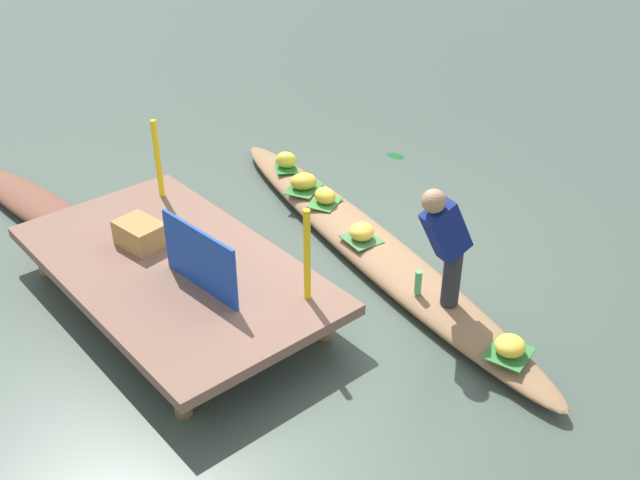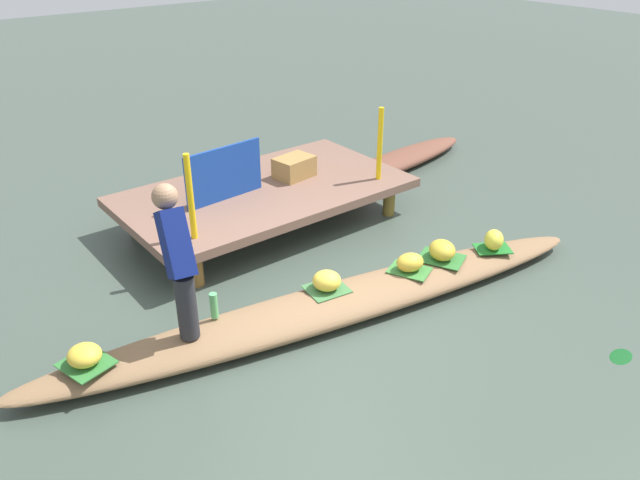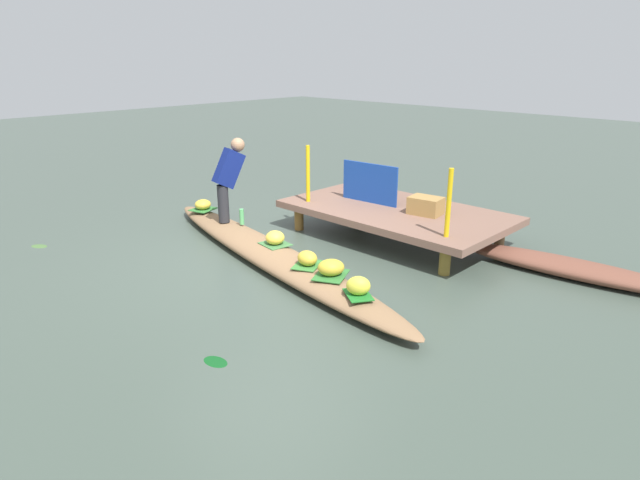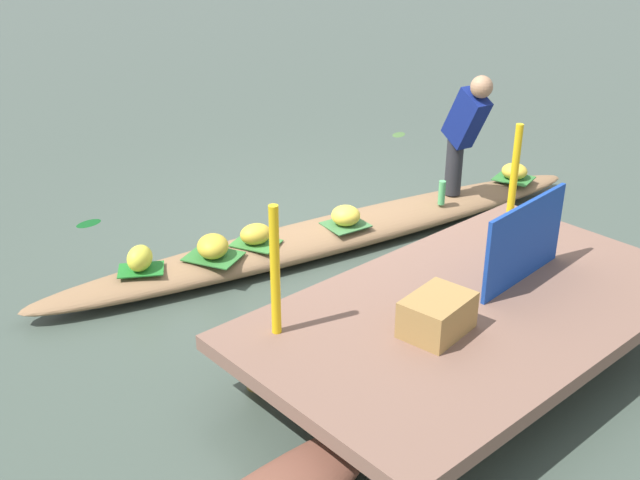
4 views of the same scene
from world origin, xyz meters
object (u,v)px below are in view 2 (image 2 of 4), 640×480
at_px(moored_boat, 397,161).
at_px(water_bottle, 214,305).
at_px(vendor_person, 177,255).
at_px(produce_crate, 294,167).
at_px(banana_bunch_2, 327,281).
at_px(banana_bunch_3, 442,250).
at_px(banana_bunch_0, 84,355).
at_px(banana_bunch_1, 410,262).
at_px(market_banner, 224,174).
at_px(banana_bunch_4, 494,240).
at_px(vendor_boat, 333,305).

height_order(moored_boat, water_bottle, water_bottle).
height_order(vendor_person, produce_crate, vendor_person).
distance_m(banana_bunch_2, banana_bunch_3, 1.25).
distance_m(banana_bunch_0, produce_crate, 3.48).
bearing_deg(water_bottle, banana_bunch_1, -14.47).
bearing_deg(market_banner, produce_crate, -1.19).
relative_size(banana_bunch_1, vendor_person, 0.22).
distance_m(banana_bunch_1, vendor_person, 2.22).
bearing_deg(vendor_person, banana_bunch_1, -12.79).
bearing_deg(produce_crate, water_bottle, -140.87).
height_order(banana_bunch_2, banana_bunch_4, banana_bunch_4).
bearing_deg(banana_bunch_1, produce_crate, 84.43).
height_order(banana_bunch_4, produce_crate, produce_crate).
height_order(water_bottle, produce_crate, produce_crate).
xyz_separation_m(vendor_person, produce_crate, (2.29, 1.64, -0.35)).
distance_m(banana_bunch_0, banana_bunch_1, 2.93).
xyz_separation_m(banana_bunch_3, produce_crate, (-0.20, 2.15, 0.25)).
relative_size(banana_bunch_4, market_banner, 0.26).
relative_size(banana_bunch_0, water_bottle, 1.12).
bearing_deg(water_bottle, banana_bunch_3, -12.70).
xyz_separation_m(banana_bunch_1, banana_bunch_4, (0.96, -0.22, 0.01)).
distance_m(vendor_boat, banana_bunch_2, 0.23).
distance_m(market_banner, produce_crate, 0.98).
xyz_separation_m(banana_bunch_2, market_banner, (0.06, 1.84, 0.42)).
distance_m(vendor_boat, produce_crate, 2.29).
distance_m(moored_boat, vendor_person, 4.71).
bearing_deg(banana_bunch_4, banana_bunch_0, 169.01).
bearing_deg(moored_boat, banana_bunch_4, -121.40).
bearing_deg(banana_bunch_4, banana_bunch_1, 167.24).
bearing_deg(market_banner, vendor_person, -134.35).
bearing_deg(banana_bunch_0, vendor_person, -3.99).
xyz_separation_m(moored_boat, banana_bunch_2, (-2.98, -2.14, 0.21)).
height_order(banana_bunch_0, vendor_person, vendor_person).
height_order(vendor_person, market_banner, vendor_person).
bearing_deg(vendor_person, banana_bunch_4, -12.78).
height_order(banana_bunch_2, water_bottle, water_bottle).
bearing_deg(banana_bunch_2, vendor_person, 168.86).
xyz_separation_m(water_bottle, market_banner, (1.06, 1.59, 0.40)).
distance_m(banana_bunch_1, market_banner, 2.24).
relative_size(market_banner, produce_crate, 2.16).
xyz_separation_m(vendor_boat, banana_bunch_0, (-2.06, 0.41, 0.19)).
bearing_deg(banana_bunch_0, produce_crate, 27.22).
height_order(moored_boat, banana_bunch_4, banana_bunch_4).
relative_size(banana_bunch_3, market_banner, 0.32).
distance_m(banana_bunch_3, water_bottle, 2.28).
bearing_deg(banana_bunch_1, vendor_person, 167.21).
bearing_deg(banana_bunch_0, banana_bunch_3, -9.67).
xyz_separation_m(moored_boat, produce_crate, (-1.96, -0.24, 0.46)).
bearing_deg(market_banner, banana_bunch_0, -148.68).
bearing_deg(vendor_person, water_bottle, -0.74).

